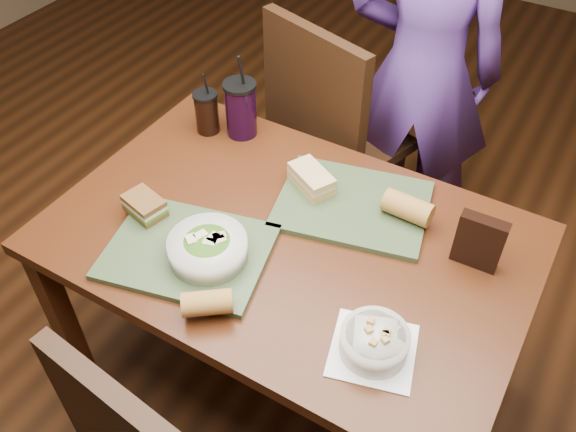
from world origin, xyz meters
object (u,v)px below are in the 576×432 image
object	(u,v)px
cup_berry	(241,109)
tray_near	(188,251)
sandwich_near	(145,206)
cup_cola	(207,112)
dining_table	(288,256)
diner	(423,72)
sandwich_far	(311,179)
baguette_near	(207,303)
soup_bowl	(374,342)
baguette_far	(408,208)
tray_far	(353,205)
chair_far	(326,135)
salad_bowl	(208,247)
chip_bag	(479,242)

from	to	relation	value
cup_berry	tray_near	bearing A→B (deg)	-71.49
sandwich_near	cup_cola	distance (m)	0.43
dining_table	diner	world-z (taller)	diner
tray_near	sandwich_far	world-z (taller)	sandwich_far
sandwich_far	cup_berry	bearing A→B (deg)	157.78
baguette_near	soup_bowl	bearing A→B (deg)	15.94
sandwich_near	baguette_near	bearing A→B (deg)	-28.16
sandwich_near	baguette_far	distance (m)	0.73
tray_far	baguette_far	size ratio (longest dim) A/B	3.10
dining_table	tray_far	world-z (taller)	tray_far
sandwich_far	tray_near	bearing A→B (deg)	-112.55
sandwich_near	sandwich_far	bearing A→B (deg)	43.95
diner	sandwich_near	size ratio (longest dim) A/B	12.14
diner	tray_near	distance (m)	1.14
tray_near	sandwich_near	size ratio (longest dim) A/B	3.26
baguette_far	cup_berry	distance (m)	0.63
dining_table	soup_bowl	world-z (taller)	soup_bowl
soup_bowl	cup_cola	size ratio (longest dim) A/B	1.08
baguette_far	cup_cola	xyz separation A→B (m)	(-0.72, 0.07, 0.02)
tray_near	sandwich_near	distance (m)	0.20
dining_table	sandwich_far	bearing A→B (deg)	99.63
dining_table	sandwich_near	xyz separation A→B (m)	(-0.38, -0.14, 0.14)
tray_near	cup_berry	world-z (taller)	cup_berry
sandwich_near	baguette_far	xyz separation A→B (m)	(0.63, 0.35, 0.01)
diner	baguette_far	size ratio (longest dim) A/B	11.54
chair_far	tray_near	bearing A→B (deg)	-88.06
salad_bowl	chip_bag	xyz separation A→B (m)	(0.60, 0.35, 0.03)
chair_far	dining_table	bearing A→B (deg)	-71.37
cup_berry	chip_bag	bearing A→B (deg)	-11.27
chair_far	cup_cola	distance (m)	0.51
soup_bowl	baguette_far	size ratio (longest dim) A/B	1.74
tray_near	baguette_far	distance (m)	0.61
sandwich_near	dining_table	bearing A→B (deg)	20.98
baguette_near	baguette_far	world-z (taller)	baguette_far
diner	cup_cola	distance (m)	0.81
soup_bowl	cup_cola	distance (m)	0.97
tray_far	salad_bowl	bearing A→B (deg)	-121.73
tray_near	salad_bowl	xyz separation A→B (m)	(0.06, 0.01, 0.04)
baguette_near	diner	bearing A→B (deg)	87.82
diner	chip_bag	distance (m)	0.89
dining_table	tray_near	xyz separation A→B (m)	(-0.19, -0.20, 0.10)
sandwich_near	sandwich_far	size ratio (longest dim) A/B	0.79
salad_bowl	baguette_far	world-z (taller)	same
tray_far	sandwich_near	world-z (taller)	sandwich_near
cup_cola	cup_berry	size ratio (longest dim) A/B	0.76
tray_far	chip_bag	bearing A→B (deg)	-4.57
sandwich_far	baguette_near	size ratio (longest dim) A/B	1.36
salad_bowl	cup_cola	distance (m)	0.58
cup_berry	soup_bowl	bearing A→B (deg)	-37.04
dining_table	cup_cola	size ratio (longest dim) A/B	5.95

